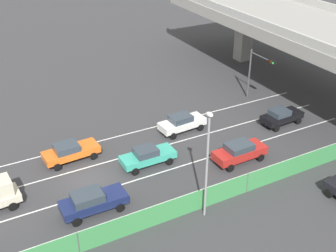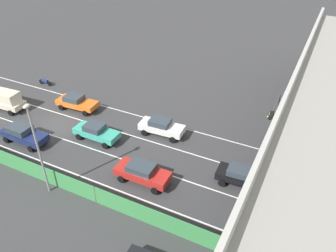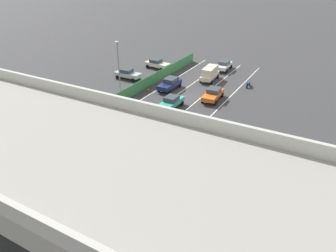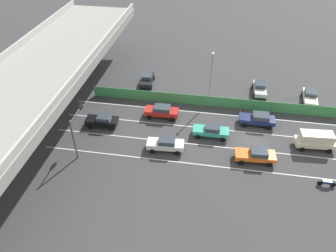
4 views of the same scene
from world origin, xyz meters
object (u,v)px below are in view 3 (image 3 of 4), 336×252
(motorcycle, at_px, (248,84))
(parked_sedan_cream, at_px, (157,64))
(car_taxi_teal, at_px, (171,102))
(parked_sedan_dark, at_px, (41,115))
(car_sedan_navy, at_px, (170,83))
(parked_wagon_silver, at_px, (128,74))
(street_lamp, at_px, (119,66))
(car_sedan_white, at_px, (224,65))
(traffic_light, at_px, (138,147))
(car_taxi_orange, at_px, (213,94))
(car_van_cream, at_px, (210,73))
(traffic_cone, at_px, (148,89))
(car_sedan_red, at_px, (119,117))
(car_hatchback_white, at_px, (176,124))
(car_sedan_black, at_px, (99,155))

(motorcycle, height_order, parked_sedan_cream, parked_sedan_cream)
(car_taxi_teal, relative_size, parked_sedan_dark, 1.02)
(motorcycle, height_order, parked_sedan_dark, parked_sedan_dark)
(car_sedan_navy, distance_m, parked_wagon_silver, 8.31)
(parked_sedan_cream, distance_m, street_lamp, 15.50)
(car_taxi_teal, relative_size, car_sedan_white, 0.95)
(traffic_light, bearing_deg, street_lamp, -48.66)
(car_taxi_orange, height_order, parked_sedan_dark, car_taxi_orange)
(car_van_cream, xyz_separation_m, car_taxi_teal, (0.17, 12.60, -0.37))
(car_taxi_teal, bearing_deg, car_taxi_orange, -124.44)
(motorcycle, relative_size, traffic_cone, 3.51)
(car_taxi_teal, height_order, car_sedan_navy, car_sedan_navy)
(parked_sedan_dark, distance_m, traffic_light, 17.86)
(traffic_cone, bearing_deg, street_lamp, 70.96)
(car_sedan_red, height_order, parked_wagon_silver, car_sedan_red)
(car_sedan_red, xyz_separation_m, parked_sedan_cream, (7.31, -20.90, -0.05))
(parked_sedan_cream, xyz_separation_m, parked_wagon_silver, (1.29, 7.19, 0.01))
(car_van_cream, bearing_deg, car_sedan_navy, 61.25)
(car_taxi_orange, bearing_deg, car_taxi_teal, 55.56)
(car_sedan_red, bearing_deg, car_van_cream, -99.58)
(car_taxi_orange, height_order, parked_sedan_cream, parked_sedan_cream)
(car_sedan_red, distance_m, parked_sedan_dark, 9.43)
(car_hatchback_white, bearing_deg, parked_sedan_dark, 20.26)
(car_taxi_teal, bearing_deg, car_van_cream, -90.78)
(car_sedan_black, distance_m, car_sedan_red, 8.12)
(car_sedan_white, bearing_deg, street_lamp, 68.54)
(car_hatchback_white, xyz_separation_m, car_sedan_red, (6.67, 1.70, 0.02))
(car_sedan_black, distance_m, car_hatchback_white, 9.73)
(car_van_cream, xyz_separation_m, car_sedan_red, (3.31, 19.59, -0.30))
(car_sedan_black, height_order, traffic_light, traffic_light)
(car_taxi_teal, bearing_deg, car_hatchback_white, 123.79)
(car_sedan_black, distance_m, parked_wagon_silver, 24.26)
(car_taxi_teal, distance_m, car_sedan_black, 14.42)
(parked_sedan_dark, distance_m, traffic_cone, 15.83)
(street_lamp, distance_m, traffic_cone, 6.67)
(car_sedan_red, distance_m, parked_wagon_silver, 16.19)
(parked_sedan_cream, bearing_deg, car_sedan_navy, 131.38)
(parked_wagon_silver, height_order, traffic_cone, parked_wagon_silver)
(car_sedan_navy, bearing_deg, car_sedan_black, 100.06)
(car_sedan_navy, relative_size, motorcycle, 2.40)
(car_sedan_red, height_order, parked_sedan_cream, car_sedan_red)
(car_sedan_red, xyz_separation_m, parked_wagon_silver, (8.60, -13.72, -0.04))
(car_sedan_red, xyz_separation_m, motorcycle, (-9.67, -19.74, -0.49))
(parked_sedan_cream, relative_size, parked_wagon_silver, 1.06)
(parked_sedan_dark, bearing_deg, car_taxi_orange, -133.37)
(parked_wagon_silver, distance_m, street_lamp, 9.48)
(parked_sedan_cream, bearing_deg, car_hatchback_white, 126.06)
(car_sedan_black, xyz_separation_m, parked_sedan_cream, (10.60, -28.33, 0.01))
(car_hatchback_white, distance_m, street_lamp, 12.54)
(car_sedan_white, relative_size, parked_sedan_dark, 1.07)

